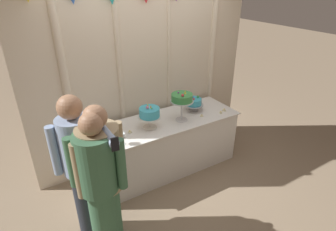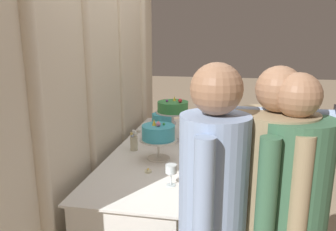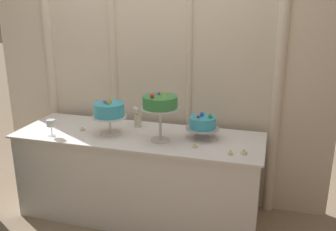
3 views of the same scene
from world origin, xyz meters
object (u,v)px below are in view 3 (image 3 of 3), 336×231
at_px(wine_glass, 51,124).
at_px(tealight_near_left, 195,146).
at_px(cake_display_leftmost, 109,111).
at_px(tealight_far_left, 83,129).
at_px(tealight_near_right, 230,153).
at_px(cake_display_rightmost, 202,124).
at_px(flower_vase, 137,117).
at_px(cake_table, 139,175).
at_px(cake_display_center, 160,104).
at_px(tealight_far_right, 244,153).

xyz_separation_m(wine_glass, tealight_near_left, (1.22, 0.09, -0.10)).
bearing_deg(cake_display_leftmost, tealight_far_left, 176.47).
xyz_separation_m(tealight_far_left, tealight_near_right, (1.33, -0.18, 0.00)).
relative_size(cake_display_rightmost, wine_glass, 1.93).
height_order(cake_display_leftmost, wine_glass, cake_display_leftmost).
bearing_deg(cake_display_leftmost, flower_vase, 56.96).
xyz_separation_m(cake_display_rightmost, tealight_near_left, (-0.02, -0.22, -0.12)).
height_order(cake_display_rightmost, tealight_near_right, cake_display_rightmost).
height_order(wine_glass, tealight_far_left, wine_glass).
xyz_separation_m(cake_display_rightmost, flower_vase, (-0.62, 0.12, -0.03)).
height_order(cake_table, cake_display_rightmost, cake_display_rightmost).
height_order(cake_display_center, tealight_near_right, cake_display_center).
distance_m(tealight_far_left, tealight_near_right, 1.34).
bearing_deg(tealight_far_right, tealight_far_left, 174.33).
bearing_deg(wine_glass, cake_display_rightmost, 14.00).
distance_m(cake_display_leftmost, tealight_near_right, 1.08).
bearing_deg(tealight_near_right, wine_glass, -179.22).
height_order(cake_display_leftmost, tealight_near_left, cake_display_leftmost).
relative_size(tealight_far_left, tealight_far_right, 0.99).
distance_m(cake_display_leftmost, cake_display_center, 0.48).
relative_size(cake_display_center, cake_display_rightmost, 1.50).
relative_size(cake_table, tealight_near_right, 53.55).
distance_m(wine_glass, tealight_far_right, 1.60).
xyz_separation_m(cake_table, tealight_near_right, (0.82, -0.22, 0.40)).
height_order(cake_display_center, cake_display_rightmost, cake_display_center).
relative_size(flower_vase, tealight_near_left, 4.15).
xyz_separation_m(cake_display_leftmost, tealight_far_left, (-0.28, 0.02, -0.20)).
xyz_separation_m(cake_display_center, flower_vase, (-0.30, 0.28, -0.22)).
xyz_separation_m(cake_display_rightmost, tealight_far_right, (0.36, -0.25, -0.11)).
bearing_deg(cake_table, tealight_far_left, -175.48).
bearing_deg(wine_glass, tealight_far_right, 2.09).
xyz_separation_m(cake_display_rightmost, tealight_near_right, (0.27, -0.29, -0.11)).
bearing_deg(tealight_near_left, tealight_far_left, 173.98).
bearing_deg(cake_display_center, cake_display_leftmost, 175.66).
bearing_deg(cake_table, tealight_near_left, -15.85).
bearing_deg(flower_vase, tealight_far_left, -152.31).
height_order(cake_table, cake_display_leftmost, cake_display_leftmost).
distance_m(cake_display_leftmost, tealight_far_left, 0.34).
distance_m(cake_table, cake_display_leftmost, 0.64).
xyz_separation_m(wine_glass, flower_vase, (0.61, 0.43, -0.02)).
distance_m(flower_vase, tealight_near_right, 0.98).
xyz_separation_m(cake_display_leftmost, tealight_near_left, (0.76, -0.09, -0.20)).
bearing_deg(tealight_far_right, tealight_near_right, -158.21).
relative_size(wine_glass, tealight_far_right, 2.84).
height_order(cake_display_center, tealight_near_left, cake_display_center).
relative_size(cake_table, cake_display_leftmost, 6.54).
bearing_deg(cake_display_leftmost, wine_glass, -158.13).
distance_m(cake_display_rightmost, wine_glass, 1.27).
height_order(tealight_near_right, tealight_far_right, tealight_far_right).
height_order(flower_vase, tealight_far_right, flower_vase).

